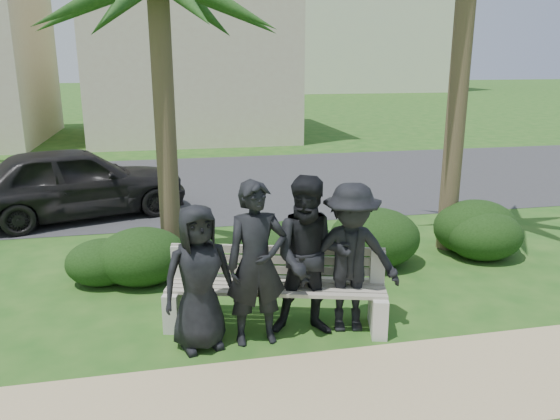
{
  "coord_description": "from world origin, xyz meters",
  "views": [
    {
      "loc": [
        -2.25,
        -6.27,
        3.16
      ],
      "look_at": [
        -0.71,
        1.0,
        1.12
      ],
      "focal_mm": 35.0,
      "sensor_mm": 36.0,
      "label": 1
    }
  ],
  "objects_px": {
    "park_bench": "(275,293)",
    "car_a": "(76,182)",
    "man_c": "(311,257)",
    "man_b": "(257,264)",
    "man_d": "(350,258)",
    "man_a": "(199,278)"
  },
  "relations": [
    {
      "from": "man_b",
      "to": "car_a",
      "type": "xyz_separation_m",
      "value": [
        -2.77,
        5.91,
        -0.2
      ]
    },
    {
      "from": "man_a",
      "to": "man_c",
      "type": "height_order",
      "value": "man_c"
    },
    {
      "from": "man_c",
      "to": "man_d",
      "type": "relative_size",
      "value": 1.06
    },
    {
      "from": "park_bench",
      "to": "man_d",
      "type": "height_order",
      "value": "man_d"
    },
    {
      "from": "car_a",
      "to": "man_c",
      "type": "bearing_deg",
      "value": -167.18
    },
    {
      "from": "man_c",
      "to": "car_a",
      "type": "height_order",
      "value": "man_c"
    },
    {
      "from": "park_bench",
      "to": "man_c",
      "type": "distance_m",
      "value": 0.71
    },
    {
      "from": "man_a",
      "to": "car_a",
      "type": "distance_m",
      "value": 6.26
    },
    {
      "from": "park_bench",
      "to": "car_a",
      "type": "distance_m",
      "value": 6.35
    },
    {
      "from": "man_b",
      "to": "park_bench",
      "type": "bearing_deg",
      "value": 48.43
    },
    {
      "from": "man_b",
      "to": "man_d",
      "type": "distance_m",
      "value": 1.14
    },
    {
      "from": "man_a",
      "to": "man_c",
      "type": "relative_size",
      "value": 0.87
    },
    {
      "from": "park_bench",
      "to": "car_a",
      "type": "relative_size",
      "value": 0.64
    },
    {
      "from": "man_a",
      "to": "man_b",
      "type": "relative_size",
      "value": 0.88
    },
    {
      "from": "park_bench",
      "to": "man_c",
      "type": "xyz_separation_m",
      "value": [
        0.37,
        -0.28,
        0.54
      ]
    },
    {
      "from": "park_bench",
      "to": "man_d",
      "type": "xyz_separation_m",
      "value": [
        0.85,
        -0.28,
        0.49
      ]
    },
    {
      "from": "man_a",
      "to": "man_d",
      "type": "distance_m",
      "value": 1.78
    },
    {
      "from": "man_d",
      "to": "man_c",
      "type": "bearing_deg",
      "value": -170.04
    },
    {
      "from": "park_bench",
      "to": "man_a",
      "type": "xyz_separation_m",
      "value": [
        -0.93,
        -0.33,
        0.42
      ]
    },
    {
      "from": "man_d",
      "to": "car_a",
      "type": "height_order",
      "value": "man_d"
    },
    {
      "from": "man_b",
      "to": "man_c",
      "type": "relative_size",
      "value": 0.99
    },
    {
      "from": "car_a",
      "to": "park_bench",
      "type": "bearing_deg",
      "value": -168.79
    }
  ]
}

